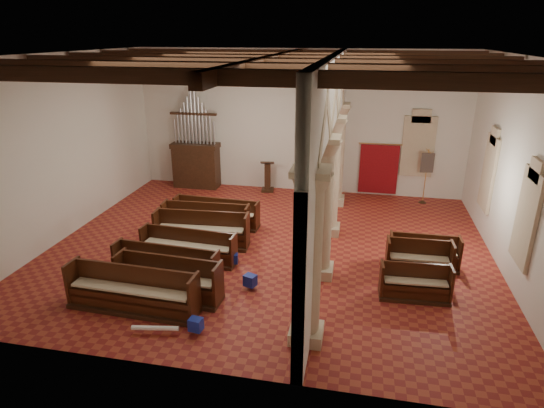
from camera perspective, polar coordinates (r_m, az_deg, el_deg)
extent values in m
plane|color=#973421|center=(14.94, -0.33, -5.41)|extent=(14.00, 14.00, 0.00)
plane|color=black|center=(13.43, -0.39, 18.25)|extent=(14.00, 14.00, 0.00)
cube|color=silver|center=(19.66, 3.28, 10.18)|extent=(14.00, 0.02, 6.00)
cube|color=silver|center=(8.44, -8.75, -4.60)|extent=(14.00, 0.02, 6.00)
cube|color=silver|center=(16.74, -24.68, 6.48)|extent=(0.02, 12.00, 6.00)
cube|color=silver|center=(14.26, 28.43, 3.65)|extent=(0.02, 12.00, 6.00)
cube|color=#C6B393|center=(10.80, 4.32, -15.86)|extent=(0.75, 0.75, 0.30)
cylinder|color=#C6B393|center=(9.84, 4.60, -7.40)|extent=(0.56, 0.56, 3.30)
cube|color=#C6B393|center=(13.32, 6.01, -8.26)|extent=(0.75, 0.75, 0.30)
cylinder|color=#C6B393|center=(12.55, 6.31, -1.04)|extent=(0.56, 0.56, 3.30)
cube|color=#C6B393|center=(16.01, 7.10, -3.13)|extent=(0.75, 0.75, 0.30)
cylinder|color=#C6B393|center=(15.38, 7.39, 3.02)|extent=(0.56, 0.56, 3.30)
cube|color=#C6B393|center=(18.79, 7.87, 0.50)|extent=(0.75, 0.75, 0.30)
cylinder|color=#C6B393|center=(18.25, 8.14, 5.81)|extent=(0.56, 0.56, 3.30)
cube|color=silver|center=(13.26, 7.49, 13.86)|extent=(0.25, 11.90, 1.93)
cube|color=#316F56|center=(13.13, 29.47, -1.57)|extent=(0.03, 1.00, 2.20)
cube|color=#316F56|center=(16.77, 25.66, 3.51)|extent=(0.03, 1.00, 2.20)
cube|color=#316F56|center=(19.74, 17.84, 6.89)|extent=(1.00, 0.03, 2.20)
cube|color=#3B2112|center=(20.78, -9.45, 4.56)|extent=(2.00, 0.80, 1.80)
cube|color=#3B2112|center=(20.53, -9.62, 7.24)|extent=(2.10, 0.85, 0.20)
cube|color=#321B10|center=(20.14, -0.55, 1.81)|extent=(0.58, 0.58, 0.11)
cube|color=#321B10|center=(19.96, -0.56, 3.37)|extent=(0.28, 0.28, 1.26)
cube|color=#321B10|center=(19.68, -0.62, 5.20)|extent=(0.63, 0.53, 0.22)
cube|color=maroon|center=(19.82, 13.22, 4.26)|extent=(1.60, 0.06, 2.10)
cylinder|color=gold|center=(19.53, 13.48, 7.33)|extent=(1.80, 0.04, 0.04)
cone|color=#3B2112|center=(19.75, 18.36, 0.33)|extent=(0.34, 0.34, 0.11)
cylinder|color=gold|center=(19.42, 18.72, 3.31)|extent=(0.04, 0.04, 2.27)
cylinder|color=gold|center=(19.15, 19.07, 6.28)|extent=(0.13, 0.66, 0.03)
cube|color=navy|center=(19.25, 18.92, 4.91)|extent=(0.52, 0.10, 0.80)
cube|color=navy|center=(11.01, -9.54, -14.67)|extent=(0.33, 0.29, 0.30)
cube|color=#152095|center=(12.55, -2.76, -9.55)|extent=(0.39, 0.35, 0.32)
cube|color=#152094|center=(13.73, -4.93, -6.83)|extent=(0.34, 0.29, 0.29)
cylinder|color=silver|center=(11.24, -14.47, -14.84)|extent=(1.10, 0.29, 0.11)
cylinder|color=white|center=(11.89, -15.27, -12.79)|extent=(1.03, 0.18, 0.10)
cube|color=#3B2112|center=(12.29, -16.91, -12.34)|extent=(3.43, 0.90, 0.11)
cube|color=#3C250C|center=(12.10, -17.18, -11.27)|extent=(3.26, 0.57, 0.49)
cube|color=#3C250C|center=(12.15, -16.76, -9.57)|extent=(3.25, 0.21, 1.04)
cube|color=#3C250C|center=(12.85, -23.78, -8.79)|extent=(0.10, 0.66, 1.04)
cube|color=#3C250C|center=(11.37, -9.59, -11.15)|extent=(0.10, 0.66, 1.04)
cube|color=beige|center=(11.96, -17.32, -10.15)|extent=(3.13, 0.52, 0.05)
cube|color=#3B2112|center=(12.56, -12.73, -11.13)|extent=(2.88, 0.91, 0.11)
cube|color=#391E0C|center=(12.37, -12.94, -10.09)|extent=(2.71, 0.58, 0.49)
cube|color=#391E0C|center=(12.43, -12.57, -8.45)|extent=(2.69, 0.22, 1.03)
cube|color=#391E0C|center=(12.89, -18.59, -7.98)|extent=(0.11, 0.65, 1.03)
cube|color=#391E0C|center=(11.83, -6.66, -9.65)|extent=(0.11, 0.65, 1.03)
cube|color=beige|center=(12.24, -13.04, -9.00)|extent=(2.60, 0.53, 0.05)
cube|color=#3B2112|center=(13.40, -13.06, -9.03)|extent=(3.11, 0.86, 0.10)
cube|color=#47220F|center=(13.24, -13.23, -8.14)|extent=(2.94, 0.56, 0.43)
cube|color=#47220F|center=(13.30, -12.93, -6.79)|extent=(2.92, 0.25, 0.91)
cube|color=#47220F|center=(13.84, -18.91, -6.31)|extent=(0.10, 0.58, 0.91)
cube|color=#47220F|center=(12.67, -6.94, -7.86)|extent=(0.10, 0.58, 0.91)
cube|color=beige|center=(13.13, -13.32, -7.22)|extent=(2.82, 0.52, 0.05)
cube|color=#3B2112|center=(14.32, -10.37, -6.79)|extent=(3.03, 0.84, 0.09)
cube|color=#3B1B0C|center=(14.16, -10.50, -5.94)|extent=(2.86, 0.55, 0.43)
cube|color=#3B1B0C|center=(14.24, -10.24, -4.71)|extent=(2.84, 0.24, 0.90)
cube|color=#3B1B0C|center=(14.70, -15.79, -4.37)|extent=(0.10, 0.57, 0.90)
cube|color=#3B1B0C|center=(13.67, -4.73, -5.56)|extent=(0.10, 0.57, 0.90)
cube|color=beige|center=(14.06, -10.56, -5.08)|extent=(2.75, 0.50, 0.05)
cube|color=#3B2112|center=(15.21, -8.75, -4.94)|extent=(3.12, 0.97, 0.11)
cube|color=#39200C|center=(15.04, -8.88, -3.99)|extent=(2.95, 0.63, 0.49)
cube|color=#39200C|center=(15.15, -8.61, -2.66)|extent=(2.93, 0.27, 1.04)
cube|color=#39200C|center=(15.56, -14.05, -2.42)|extent=(0.12, 0.66, 1.04)
cube|color=#39200C|center=(14.57, -3.26, -3.42)|extent=(0.12, 0.66, 1.04)
cube|color=beige|center=(14.93, -8.93, -3.03)|extent=(2.83, 0.58, 0.05)
cube|color=#3B2112|center=(16.10, -8.24, -3.43)|extent=(3.05, 0.85, 0.10)
cube|color=#43180E|center=(15.95, -8.36, -2.58)|extent=(2.89, 0.54, 0.46)
cube|color=#43180E|center=(16.05, -8.13, -1.42)|extent=(2.88, 0.20, 0.97)
cube|color=#43180E|center=(16.45, -13.18, -1.22)|extent=(0.10, 0.62, 0.97)
cube|color=#43180E|center=(15.50, -3.16, -2.06)|extent=(0.10, 0.62, 0.97)
cube|color=beige|center=(15.85, -8.40, -1.73)|extent=(2.77, 0.49, 0.05)
cube|color=#3B2112|center=(16.67, -6.94, -2.51)|extent=(3.16, 0.83, 0.10)
cube|color=#48260F|center=(16.53, -7.03, -1.74)|extent=(3.00, 0.54, 0.43)
cube|color=#48260F|center=(16.63, -6.83, -0.70)|extent=(2.98, 0.22, 0.91)
cube|color=#48260F|center=(17.02, -11.89, -0.50)|extent=(0.10, 0.58, 0.91)
cube|color=#48260F|center=(16.10, -1.81, -1.29)|extent=(0.10, 0.58, 0.91)
cube|color=beige|center=(16.44, -7.07, -0.97)|extent=(2.87, 0.49, 0.05)
cube|color=#3B2112|center=(12.80, 17.34, -11.02)|extent=(1.84, 0.73, 0.09)
cube|color=#3F170D|center=(12.63, 17.48, -10.15)|extent=(1.68, 0.45, 0.41)
cube|color=#3F170D|center=(12.70, 17.50, -8.78)|extent=(1.66, 0.15, 0.87)
cube|color=#3F170D|center=(12.50, 13.56, -8.88)|extent=(0.09, 0.55, 0.87)
cube|color=#3F170D|center=(12.72, 21.50, -9.28)|extent=(0.09, 0.55, 0.87)
cube|color=beige|center=(12.52, 17.59, -9.25)|extent=(1.61, 0.41, 0.05)
cube|color=#3B2112|center=(13.92, 17.73, -8.32)|extent=(1.84, 0.76, 0.10)
cube|color=#3A220C|center=(13.75, 17.87, -7.39)|extent=(1.69, 0.45, 0.46)
cube|color=#3A220C|center=(13.85, 17.90, -6.00)|extent=(1.68, 0.12, 0.97)
cube|color=#3A220C|center=(13.61, 14.28, -6.09)|extent=(0.09, 0.62, 0.97)
cube|color=#3A220C|center=(13.84, 21.58, -6.50)|extent=(0.09, 0.62, 0.97)
cube|color=beige|center=(13.64, 17.99, -6.44)|extent=(1.62, 0.41, 0.05)
cube|color=#3B2112|center=(14.43, 18.35, -7.34)|extent=(2.02, 0.69, 0.10)
cube|color=#3E240D|center=(14.27, 18.49, -6.49)|extent=(1.87, 0.40, 0.43)
cube|color=#3E240D|center=(14.36, 18.50, -5.25)|extent=(1.87, 0.09, 0.91)
cube|color=#3E240D|center=(14.12, 14.64, -5.27)|extent=(0.07, 0.58, 0.91)
cube|color=#3E240D|center=(14.40, 22.42, -5.72)|extent=(0.07, 0.58, 0.91)
cube|color=beige|center=(14.17, 18.60, -5.63)|extent=(1.80, 0.36, 0.05)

